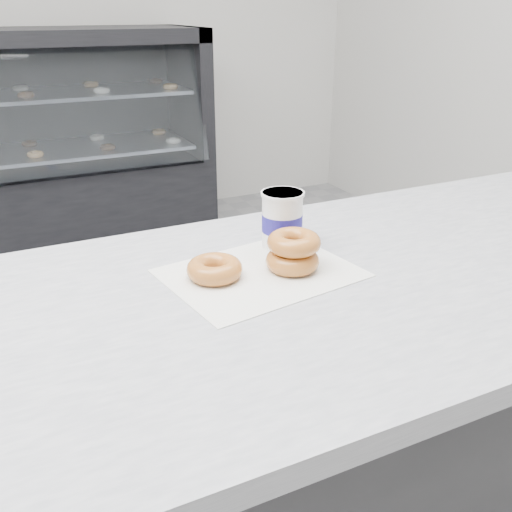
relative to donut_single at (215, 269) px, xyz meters
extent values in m
plane|color=gray|center=(-0.29, 0.51, -0.92)|extent=(5.00, 5.00, 0.00)
cube|color=silver|center=(-0.29, -0.09, -0.04)|extent=(3.06, 0.76, 0.04)
cube|color=black|center=(-0.29, 2.61, -0.67)|extent=(2.40, 0.70, 0.50)
cube|color=black|center=(0.87, 2.61, -0.04)|extent=(0.08, 0.70, 0.75)
cube|color=silver|center=(0.09, -0.02, -0.02)|extent=(0.37, 0.31, 0.00)
torus|color=#C38635|center=(0.00, 0.00, 0.00)|extent=(0.13, 0.13, 0.04)
torus|color=#C38635|center=(0.15, -0.03, 0.00)|extent=(0.10, 0.10, 0.04)
torus|color=#C38635|center=(0.15, -0.03, 0.04)|extent=(0.11, 0.11, 0.04)
cylinder|color=white|center=(0.18, 0.08, 0.04)|extent=(0.10, 0.10, 0.12)
cylinder|color=white|center=(0.18, 0.08, 0.10)|extent=(0.09, 0.09, 0.01)
cylinder|color=navy|center=(0.18, 0.08, 0.03)|extent=(0.10, 0.10, 0.04)
camera|label=1|loc=(-0.34, -0.88, 0.44)|focal=40.00mm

